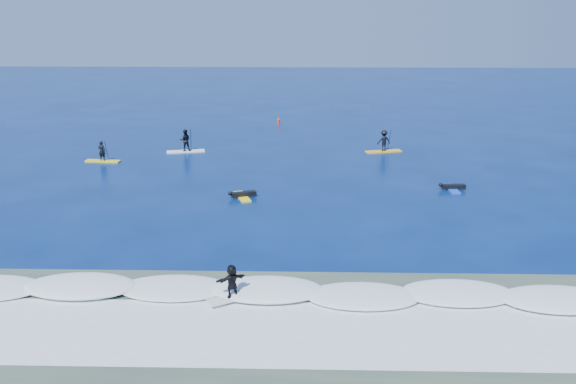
{
  "coord_description": "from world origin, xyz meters",
  "views": [
    {
      "loc": [
        2.51,
        -34.41,
        12.1
      ],
      "look_at": [
        1.56,
        3.0,
        0.6
      ],
      "focal_mm": 40.0,
      "sensor_mm": 36.0,
      "label": 1
    }
  ],
  "objects_px": {
    "sup_paddler_center": "(185,142)",
    "marker_buoy": "(278,121)",
    "prone_paddler_far": "(452,187)",
    "sup_paddler_right": "(384,142)",
    "prone_paddler_near": "(242,195)",
    "sup_paddler_left": "(102,154)",
    "wave_surfer": "(232,283)"
  },
  "relations": [
    {
      "from": "sup_paddler_left",
      "to": "sup_paddler_center",
      "type": "xyz_separation_m",
      "value": [
        5.74,
        3.33,
        0.22
      ]
    },
    {
      "from": "sup_paddler_right",
      "to": "marker_buoy",
      "type": "xyz_separation_m",
      "value": [
        -8.93,
        11.49,
        -0.51
      ]
    },
    {
      "from": "sup_paddler_left",
      "to": "wave_surfer",
      "type": "distance_m",
      "value": 26.13
    },
    {
      "from": "sup_paddler_right",
      "to": "prone_paddler_near",
      "type": "height_order",
      "value": "sup_paddler_right"
    },
    {
      "from": "sup_paddler_right",
      "to": "prone_paddler_near",
      "type": "xyz_separation_m",
      "value": [
        -10.26,
        -12.43,
        -0.64
      ]
    },
    {
      "from": "wave_surfer",
      "to": "sup_paddler_center",
      "type": "bearing_deg",
      "value": 72.59
    },
    {
      "from": "sup_paddler_right",
      "to": "marker_buoy",
      "type": "distance_m",
      "value": 14.56
    },
    {
      "from": "sup_paddler_left",
      "to": "sup_paddler_right",
      "type": "distance_m",
      "value": 22.03
    },
    {
      "from": "sup_paddler_center",
      "to": "marker_buoy",
      "type": "xyz_separation_m",
      "value": [
        7.03,
        11.88,
        -0.5
      ]
    },
    {
      "from": "sup_paddler_right",
      "to": "prone_paddler_far",
      "type": "relative_size",
      "value": 1.36
    },
    {
      "from": "sup_paddler_right",
      "to": "prone_paddler_near",
      "type": "relative_size",
      "value": 1.31
    },
    {
      "from": "prone_paddler_far",
      "to": "wave_surfer",
      "type": "xyz_separation_m",
      "value": [
        -12.57,
        -16.33,
        0.69
      ]
    },
    {
      "from": "prone_paddler_far",
      "to": "wave_surfer",
      "type": "distance_m",
      "value": 20.62
    },
    {
      "from": "prone_paddler_near",
      "to": "marker_buoy",
      "type": "relative_size",
      "value": 3.41
    },
    {
      "from": "sup_paddler_right",
      "to": "prone_paddler_near",
      "type": "distance_m",
      "value": 16.13
    },
    {
      "from": "sup_paddler_left",
      "to": "prone_paddler_near",
      "type": "distance_m",
      "value": 14.4
    },
    {
      "from": "sup_paddler_left",
      "to": "sup_paddler_center",
      "type": "height_order",
      "value": "sup_paddler_center"
    },
    {
      "from": "sup_paddler_left",
      "to": "prone_paddler_near",
      "type": "height_order",
      "value": "sup_paddler_left"
    },
    {
      "from": "sup_paddler_right",
      "to": "sup_paddler_left",
      "type": "bearing_deg",
      "value": 174.93
    },
    {
      "from": "sup_paddler_right",
      "to": "marker_buoy",
      "type": "height_order",
      "value": "sup_paddler_right"
    },
    {
      "from": "sup_paddler_center",
      "to": "wave_surfer",
      "type": "height_order",
      "value": "sup_paddler_center"
    },
    {
      "from": "sup_paddler_left",
      "to": "sup_paddler_right",
      "type": "bearing_deg",
      "value": 15.42
    },
    {
      "from": "prone_paddler_far",
      "to": "marker_buoy",
      "type": "relative_size",
      "value": 3.28
    },
    {
      "from": "prone_paddler_near",
      "to": "sup_paddler_right",
      "type": "bearing_deg",
      "value": -59.7
    },
    {
      "from": "sup_paddler_center",
      "to": "sup_paddler_right",
      "type": "xyz_separation_m",
      "value": [
        15.97,
        0.39,
        0.01
      ]
    },
    {
      "from": "wave_surfer",
      "to": "sup_paddler_left",
      "type": "bearing_deg",
      "value": 86.71
    },
    {
      "from": "sup_paddler_center",
      "to": "prone_paddler_far",
      "type": "relative_size",
      "value": 1.4
    },
    {
      "from": "wave_surfer",
      "to": "prone_paddler_far",
      "type": "bearing_deg",
      "value": 20.85
    },
    {
      "from": "sup_paddler_left",
      "to": "marker_buoy",
      "type": "height_order",
      "value": "sup_paddler_left"
    },
    {
      "from": "prone_paddler_near",
      "to": "prone_paddler_far",
      "type": "relative_size",
      "value": 1.04
    },
    {
      "from": "prone_paddler_near",
      "to": "prone_paddler_far",
      "type": "distance_m",
      "value": 13.65
    },
    {
      "from": "prone_paddler_near",
      "to": "marker_buoy",
      "type": "height_order",
      "value": "marker_buoy"
    }
  ]
}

